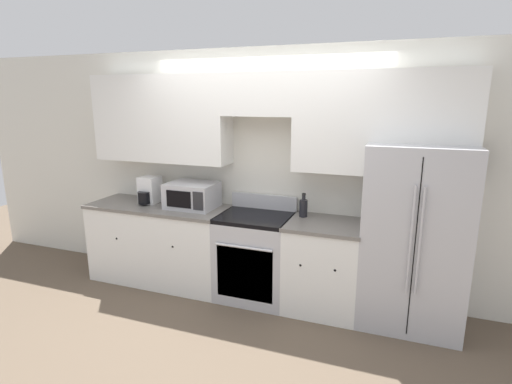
# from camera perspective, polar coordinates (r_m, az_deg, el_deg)

# --- Properties ---
(ground_plane) EXTENTS (12.00, 12.00, 0.00)m
(ground_plane) POSITION_cam_1_polar(r_m,az_deg,el_deg) (4.21, -1.52, -16.43)
(ground_plane) COLOR brown
(wall_back) EXTENTS (8.00, 0.39, 2.60)m
(wall_back) POSITION_cam_1_polar(r_m,az_deg,el_deg) (4.22, 1.23, 6.32)
(wall_back) COLOR silver
(wall_back) RESTS_ON ground_plane
(lower_cabinets_left) EXTENTS (1.62, 0.64, 0.91)m
(lower_cabinets_left) POSITION_cam_1_polar(r_m,az_deg,el_deg) (4.78, -13.48, -7.08)
(lower_cabinets_left) COLOR white
(lower_cabinets_left) RESTS_ON ground_plane
(lower_cabinets_right) EXTENTS (0.74, 0.64, 0.91)m
(lower_cabinets_right) POSITION_cam_1_polar(r_m,az_deg,el_deg) (4.10, 9.60, -10.40)
(lower_cabinets_right) COLOR white
(lower_cabinets_right) RESTS_ON ground_plane
(oven_range) EXTENTS (0.74, 0.65, 1.07)m
(oven_range) POSITION_cam_1_polar(r_m,az_deg,el_deg) (4.27, -0.13, -9.12)
(oven_range) COLOR #B7B7BC
(oven_range) RESTS_ON ground_plane
(refrigerator) EXTENTS (0.90, 0.78, 1.70)m
(refrigerator) POSITION_cam_1_polar(r_m,az_deg,el_deg) (3.97, 21.60, -5.85)
(refrigerator) COLOR #B7B7BC
(refrigerator) RESTS_ON ground_plane
(microwave) EXTENTS (0.53, 0.42, 0.28)m
(microwave) POSITION_cam_1_polar(r_m,az_deg,el_deg) (4.45, -9.10, -0.45)
(microwave) COLOR #B7B7BC
(microwave) RESTS_ON lower_cabinets_left
(bottle) EXTENTS (0.08, 0.08, 0.25)m
(bottle) POSITION_cam_1_polar(r_m,az_deg,el_deg) (4.08, 6.79, -2.21)
(bottle) COLOR black
(bottle) RESTS_ON lower_cabinets_right
(electric_kettle) EXTENTS (0.20, 0.30, 0.30)m
(electric_kettle) POSITION_cam_1_polar(r_m,az_deg,el_deg) (4.74, -15.03, 0.14)
(electric_kettle) COLOR white
(electric_kettle) RESTS_ON lower_cabinets_left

